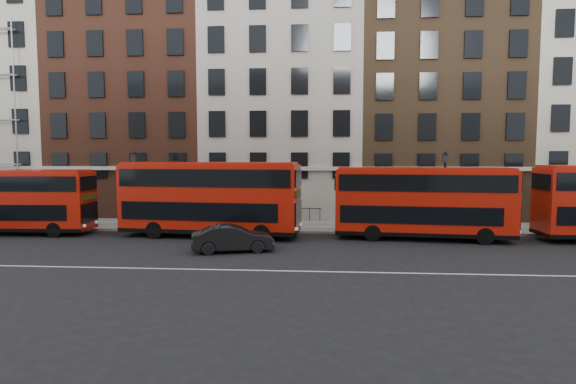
# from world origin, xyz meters

# --- Properties ---
(ground) EXTENTS (120.00, 120.00, 0.00)m
(ground) POSITION_xyz_m (0.00, 0.00, 0.00)
(ground) COLOR black
(ground) RESTS_ON ground
(pavement) EXTENTS (80.00, 5.00, 0.15)m
(pavement) POSITION_xyz_m (0.00, 10.50, 0.07)
(pavement) COLOR gray
(pavement) RESTS_ON ground
(kerb) EXTENTS (80.00, 0.30, 0.16)m
(kerb) POSITION_xyz_m (0.00, 8.00, 0.08)
(kerb) COLOR gray
(kerb) RESTS_ON ground
(road_centre_line) EXTENTS (70.00, 0.12, 0.01)m
(road_centre_line) POSITION_xyz_m (0.00, -2.00, 0.01)
(road_centre_line) COLOR white
(road_centre_line) RESTS_ON ground
(building_terrace) EXTENTS (64.00, 11.95, 22.00)m
(building_terrace) POSITION_xyz_m (-0.31, 17.88, 10.24)
(building_terrace) COLOR beige
(building_terrace) RESTS_ON ground
(bus_a) EXTENTS (10.20, 2.81, 4.25)m
(bus_a) POSITION_xyz_m (-16.92, 6.27, 2.28)
(bus_a) COLOR red
(bus_a) RESTS_ON ground
(bus_b) EXTENTS (11.56, 3.81, 4.77)m
(bus_b) POSITION_xyz_m (-3.82, 6.27, 2.56)
(bus_b) COLOR red
(bus_b) RESTS_ON ground
(bus_c) EXTENTS (10.79, 3.58, 4.45)m
(bus_c) POSITION_xyz_m (9.46, 6.27, 2.39)
(bus_c) COLOR red
(bus_c) RESTS_ON ground
(car_front) EXTENTS (4.63, 2.61, 1.44)m
(car_front) POSITION_xyz_m (-1.47, 1.90, 0.72)
(car_front) COLOR black
(car_front) RESTS_ON ground
(lamp_post_left) EXTENTS (0.44, 0.44, 5.33)m
(lamp_post_left) POSITION_xyz_m (-9.60, 8.40, 3.08)
(lamp_post_left) COLOR black
(lamp_post_left) RESTS_ON pavement
(lamp_post_right) EXTENTS (0.44, 0.44, 5.33)m
(lamp_post_right) POSITION_xyz_m (11.41, 8.58, 3.08)
(lamp_post_right) COLOR black
(lamp_post_right) RESTS_ON pavement
(iron_railings) EXTENTS (6.60, 0.06, 1.00)m
(iron_railings) POSITION_xyz_m (0.00, 12.70, 0.65)
(iron_railings) COLOR black
(iron_railings) RESTS_ON pavement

